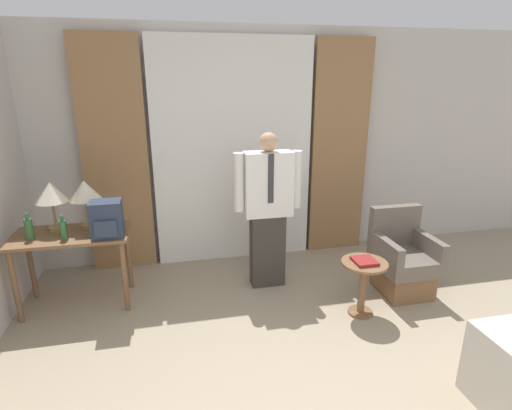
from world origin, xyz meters
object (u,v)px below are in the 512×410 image
object	(u,v)px
person	(268,206)
book	(365,261)
desk	(73,245)
bottle_near_edge	(29,229)
armchair	(402,261)
backpack	(107,219)
side_table	(363,279)
bottle_by_lamp	(63,229)
table_lamp_right	(85,192)
table_lamp_left	(51,194)

from	to	relation	value
person	book	xyz separation A→B (m)	(0.72, -0.77, -0.33)
desk	bottle_near_edge	bearing A→B (deg)	-167.28
armchair	book	world-z (taller)	armchair
bottle_near_edge	person	world-z (taller)	person
backpack	side_table	world-z (taller)	backpack
desk	bottle_near_edge	xyz separation A→B (m)	(-0.32, -0.07, 0.22)
bottle_by_lamp	armchair	xyz separation A→B (m)	(3.25, -0.30, -0.51)
bottle_near_edge	backpack	bearing A→B (deg)	-6.72
backpack	armchair	distance (m)	2.94
armchair	table_lamp_right	bearing A→B (deg)	169.76
table_lamp_left	bottle_near_edge	xyz separation A→B (m)	(-0.17, -0.19, -0.26)
table_lamp_left	person	distance (m)	2.07
book	backpack	bearing A→B (deg)	164.83
armchair	book	xyz separation A→B (m)	(-0.61, -0.33, 0.22)
table_lamp_left	side_table	bearing A→B (deg)	-17.44
table_lamp_left	person	world-z (taller)	person
table_lamp_left	person	bearing A→B (deg)	-3.24
bottle_near_edge	table_lamp_left	bearing A→B (deg)	47.84
desk	armchair	xyz separation A→B (m)	(3.22, -0.44, -0.29)
bottle_by_lamp	armchair	world-z (taller)	bottle_by_lamp
desk	book	world-z (taller)	desk
book	table_lamp_left	bearing A→B (deg)	162.31
bottle_by_lamp	backpack	distance (m)	0.39
table_lamp_left	armchair	bearing A→B (deg)	-9.36
desk	table_lamp_right	size ratio (longest dim) A/B	2.23
person	armchair	world-z (taller)	person
desk	side_table	size ratio (longest dim) A/B	1.97
armchair	book	size ratio (longest dim) A/B	4.17
backpack	book	xyz separation A→B (m)	(2.26, -0.61, -0.36)
table_lamp_right	bottle_by_lamp	world-z (taller)	table_lamp_right
desk	backpack	size ratio (longest dim) A/B	3.12
table_lamp_left	armchair	world-z (taller)	table_lamp_left
backpack	book	size ratio (longest dim) A/B	1.63
desk	side_table	bearing A→B (deg)	-16.02
bottle_near_edge	armchair	size ratio (longest dim) A/B	0.29
bottle_by_lamp	book	size ratio (longest dim) A/B	1.09
bottle_by_lamp	armchair	distance (m)	3.30
table_lamp_right	side_table	xyz separation A→B (m)	(2.48, -0.87, -0.74)
desk	table_lamp_left	world-z (taller)	table_lamp_left
desk	side_table	world-z (taller)	desk
bottle_by_lamp	backpack	world-z (taller)	backpack
table_lamp_left	bottle_near_edge	bearing A→B (deg)	-132.16
person	side_table	xyz separation A→B (m)	(0.73, -0.76, -0.51)
table_lamp_left	person	xyz separation A→B (m)	(2.05, -0.12, -0.23)
table_lamp_right	armchair	size ratio (longest dim) A/B	0.55
desk	bottle_by_lamp	bearing A→B (deg)	-98.74
backpack	person	xyz separation A→B (m)	(1.54, 0.15, -0.03)
side_table	book	bearing A→B (deg)	-126.64
bottle_near_edge	person	xyz separation A→B (m)	(2.22, 0.07, 0.03)
bottle_by_lamp	bottle_near_edge	bearing A→B (deg)	168.24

